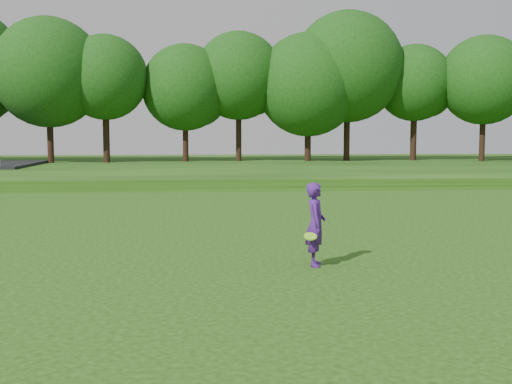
{
  "coord_description": "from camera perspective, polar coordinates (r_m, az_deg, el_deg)",
  "views": [
    {
      "loc": [
        -0.26,
        -13.07,
        3.03
      ],
      "look_at": [
        1.29,
        5.02,
        1.3
      ],
      "focal_mm": 45.0,
      "sensor_mm": 36.0,
      "label": 1
    }
  ],
  "objects": [
    {
      "name": "woman",
      "position": [
        14.47,
        5.31,
        -2.88
      ],
      "size": [
        0.59,
        0.9,
        1.88
      ],
      "color": "#4A1C7E",
      "rests_on": "ground"
    },
    {
      "name": "treeline",
      "position": [
        51.33,
        -4.68,
        11.09
      ],
      "size": [
        104.0,
        7.0,
        15.0
      ],
      "primitive_type": null,
      "color": "#10410F",
      "rests_on": "berm"
    },
    {
      "name": "berm",
      "position": [
        47.15,
        -4.58,
        2.1
      ],
      "size": [
        130.0,
        30.0,
        0.6
      ],
      "primitive_type": "cube",
      "color": "#1A3F0C",
      "rests_on": "ground"
    },
    {
      "name": "ground",
      "position": [
        13.42,
        -3.69,
        -7.61
      ],
      "size": [
        140.0,
        140.0,
        0.0
      ],
      "primitive_type": "plane",
      "color": "#1A3F0C",
      "rests_on": "ground"
    },
    {
      "name": "walking_path",
      "position": [
        33.21,
        -4.43,
        0.23
      ],
      "size": [
        130.0,
        1.6,
        0.04
      ],
      "primitive_type": "cube",
      "color": "gray",
      "rests_on": "ground"
    }
  ]
}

